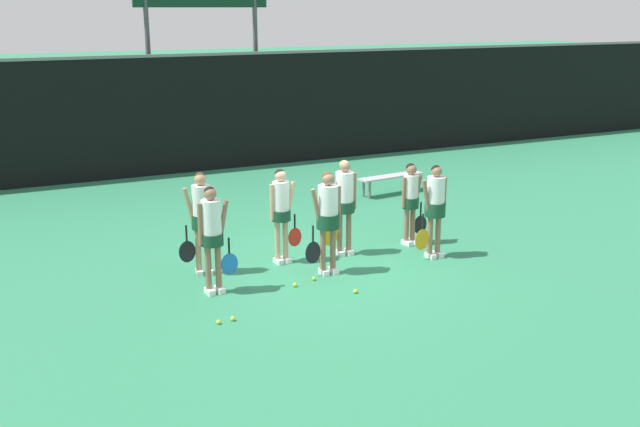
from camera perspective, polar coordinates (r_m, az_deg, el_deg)
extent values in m
plane|color=#2D7F56|center=(13.54, 0.17, -3.93)|extent=(140.00, 140.00, 0.00)
cube|color=black|center=(21.15, -10.42, 7.34)|extent=(60.00, 0.06, 3.20)
cube|color=slate|center=(20.99, -10.64, 11.78)|extent=(60.00, 0.08, 0.08)
cylinder|color=#515156|center=(22.28, -12.89, 10.85)|extent=(0.14, 0.14, 5.70)
cylinder|color=#515156|center=(23.25, -4.91, 11.35)|extent=(0.14, 0.14, 5.70)
cube|color=#B2B2B7|center=(18.63, 5.43, 2.84)|extent=(1.83, 0.57, 0.04)
cylinder|color=slate|center=(19.23, 6.91, 2.48)|extent=(0.06, 0.06, 0.43)
cylinder|color=slate|center=(19.04, 7.40, 2.34)|extent=(0.06, 0.06, 0.43)
cylinder|color=slate|center=(18.34, 3.34, 1.94)|extent=(0.06, 0.06, 0.43)
cylinder|color=slate|center=(18.15, 3.81, 1.78)|extent=(0.06, 0.06, 0.43)
cylinder|color=#8C664C|center=(12.28, -7.76, -4.07)|extent=(0.10, 0.10, 0.84)
cylinder|color=#8C664C|center=(12.22, -8.52, -4.20)|extent=(0.10, 0.10, 0.84)
cube|color=white|center=(12.39, -7.64, -5.75)|extent=(0.13, 0.25, 0.09)
cube|color=white|center=(12.32, -8.40, -5.89)|extent=(0.13, 0.25, 0.09)
cylinder|color=#16422B|center=(12.10, -8.23, -1.95)|extent=(0.37, 0.37, 0.19)
cylinder|color=white|center=(12.01, -8.28, -0.63)|extent=(0.32, 0.32, 0.71)
sphere|color=#8C664C|center=(11.90, -8.36, 1.48)|extent=(0.20, 0.20, 0.20)
sphere|color=black|center=(11.91, -8.41, 1.62)|extent=(0.18, 0.18, 0.18)
cylinder|color=#8C664C|center=(12.09, -7.40, -0.55)|extent=(0.22, 0.09, 0.68)
cylinder|color=#8C664C|center=(11.95, -9.12, -0.82)|extent=(0.08, 0.08, 0.68)
cylinder|color=black|center=(12.23, -6.96, -2.44)|extent=(0.03, 0.03, 0.26)
ellipsoid|color=blue|center=(12.33, -6.91, -3.83)|extent=(0.29, 0.03, 0.36)
cylinder|color=#8C664C|center=(13.03, 0.99, -2.72)|extent=(0.10, 0.10, 0.86)
cylinder|color=#8C664C|center=(12.95, 0.22, -2.83)|extent=(0.10, 0.10, 0.86)
cube|color=white|center=(13.13, 1.04, -4.36)|extent=(0.11, 0.24, 0.09)
cube|color=white|center=(13.05, 0.28, -4.48)|extent=(0.11, 0.24, 0.09)
cylinder|color=#16422B|center=(12.84, 0.61, -0.57)|extent=(0.40, 0.40, 0.26)
cylinder|color=white|center=(12.77, 0.62, 0.59)|extent=(0.35, 0.35, 0.72)
sphere|color=#8C664C|center=(12.66, 0.62, 2.63)|extent=(0.22, 0.22, 0.22)
sphere|color=#4C331E|center=(12.67, 0.58, 2.77)|extent=(0.20, 0.20, 0.20)
cylinder|color=#8C664C|center=(12.68, -0.25, 0.43)|extent=(0.22, 0.08, 0.68)
cylinder|color=#8C664C|center=(12.86, 1.43, 0.64)|extent=(0.08, 0.08, 0.68)
cylinder|color=black|center=(12.75, -0.54, -1.54)|extent=(0.03, 0.03, 0.29)
ellipsoid|color=black|center=(12.86, -0.54, -3.00)|extent=(0.29, 0.03, 0.40)
cylinder|color=#8C664C|center=(14.06, 8.97, -1.62)|extent=(0.10, 0.10, 0.83)
cylinder|color=#8C664C|center=(13.95, 8.38, -1.73)|extent=(0.10, 0.10, 0.83)
cube|color=white|center=(14.15, 8.98, -3.08)|extent=(0.12, 0.25, 0.09)
cube|color=white|center=(14.04, 8.40, -3.20)|extent=(0.12, 0.25, 0.09)
cylinder|color=#16422B|center=(13.86, 8.76, 0.32)|extent=(0.38, 0.38, 0.26)
cylinder|color=white|center=(13.80, 8.80, 1.36)|extent=(0.33, 0.33, 0.70)
sphere|color=#8C664C|center=(13.70, 8.88, 3.18)|extent=(0.20, 0.20, 0.20)
sphere|color=black|center=(13.71, 8.83, 3.30)|extent=(0.18, 0.18, 0.18)
cylinder|color=#8C664C|center=(13.68, 8.12, 1.21)|extent=(0.22, 0.09, 0.67)
cylinder|color=#8C664C|center=(13.92, 9.44, 1.40)|extent=(0.08, 0.08, 0.67)
cylinder|color=black|center=(13.73, 7.84, -0.60)|extent=(0.03, 0.03, 0.29)
ellipsoid|color=orange|center=(13.83, 7.78, -1.99)|extent=(0.30, 0.03, 0.40)
cylinder|color=tan|center=(13.13, -8.51, -2.76)|extent=(0.10, 0.10, 0.86)
cylinder|color=tan|center=(13.12, -9.26, -2.82)|extent=(0.10, 0.10, 0.86)
cube|color=white|center=(13.23, -8.43, -4.38)|extent=(0.15, 0.26, 0.09)
cube|color=white|center=(13.21, -9.17, -4.44)|extent=(0.15, 0.26, 0.09)
cylinder|color=#16422B|center=(12.97, -8.98, -0.62)|extent=(0.36, 0.36, 0.25)
cylinder|color=white|center=(12.90, -9.03, 0.56)|extent=(0.31, 0.31, 0.73)
sphere|color=tan|center=(12.79, -9.12, 2.58)|extent=(0.20, 0.20, 0.20)
sphere|color=#4C331E|center=(12.80, -9.13, 2.70)|extent=(0.19, 0.19, 0.19)
cylinder|color=tan|center=(12.89, -9.90, 0.45)|extent=(0.23, 0.12, 0.69)
cylinder|color=tan|center=(12.92, -8.21, 0.57)|extent=(0.08, 0.08, 0.69)
cylinder|color=black|center=(12.98, -10.15, -1.48)|extent=(0.03, 0.03, 0.28)
ellipsoid|color=black|center=(13.08, -10.08, -2.88)|extent=(0.30, 0.03, 0.39)
cylinder|color=tan|center=(13.61, -2.65, -2.03)|extent=(0.10, 0.10, 0.82)
cylinder|color=tan|center=(13.53, -3.26, -2.14)|extent=(0.10, 0.10, 0.82)
cube|color=white|center=(13.70, -2.57, -3.52)|extent=(0.13, 0.25, 0.09)
cube|color=white|center=(13.62, -3.18, -3.64)|extent=(0.13, 0.25, 0.09)
cylinder|color=#16422B|center=(13.43, -2.98, -0.13)|extent=(0.35, 0.35, 0.19)
cylinder|color=white|center=(13.36, -3.00, 1.01)|extent=(0.30, 0.30, 0.69)
sphere|color=tan|center=(13.26, -3.03, 2.88)|extent=(0.21, 0.21, 0.21)
sphere|color=black|center=(13.27, -3.07, 3.01)|extent=(0.19, 0.19, 0.19)
cylinder|color=tan|center=(13.45, -2.29, 1.07)|extent=(0.22, 0.10, 0.65)
cylinder|color=tan|center=(13.28, -3.68, 0.85)|extent=(0.08, 0.08, 0.65)
cylinder|color=black|center=(13.58, -1.94, -0.58)|extent=(0.03, 0.03, 0.26)
ellipsoid|color=red|center=(13.67, -1.93, -1.81)|extent=(0.27, 0.03, 0.35)
cylinder|color=#8C664C|center=(14.04, 2.20, -1.41)|extent=(0.10, 0.10, 0.85)
cylinder|color=#8C664C|center=(13.96, 1.51, -1.49)|extent=(0.10, 0.10, 0.85)
cube|color=white|center=(14.13, 2.23, -2.92)|extent=(0.13, 0.25, 0.09)
cube|color=white|center=(14.05, 1.55, -3.01)|extent=(0.13, 0.25, 0.09)
cylinder|color=#16422B|center=(13.86, 1.87, 0.53)|extent=(0.39, 0.39, 0.21)
cylinder|color=white|center=(13.79, 1.88, 1.70)|extent=(0.34, 0.34, 0.73)
sphere|color=#8C664C|center=(13.69, 1.90, 3.58)|extent=(0.20, 0.20, 0.20)
sphere|color=#D8B772|center=(13.70, 1.87, 3.70)|extent=(0.18, 0.18, 0.18)
cylinder|color=#8C664C|center=(13.71, 1.09, 1.57)|extent=(0.22, 0.09, 0.69)
cylinder|color=#8C664C|center=(13.87, 2.63, 1.72)|extent=(0.08, 0.08, 0.69)
cylinder|color=black|center=(13.78, 0.81, -0.29)|extent=(0.03, 0.03, 0.29)
ellipsoid|color=orange|center=(13.88, 0.80, -1.68)|extent=(0.31, 0.03, 0.41)
cylinder|color=#8C664C|center=(14.76, 7.07, -0.84)|extent=(0.10, 0.10, 0.77)
cylinder|color=#8C664C|center=(14.66, 6.61, -0.94)|extent=(0.10, 0.10, 0.77)
cube|color=white|center=(14.84, 7.10, -2.12)|extent=(0.15, 0.25, 0.09)
cube|color=white|center=(14.74, 6.65, -2.23)|extent=(0.15, 0.25, 0.09)
cylinder|color=#16422B|center=(14.59, 6.90, 0.83)|extent=(0.33, 0.33, 0.21)
cylinder|color=white|center=(14.53, 6.93, 1.74)|extent=(0.29, 0.29, 0.62)
sphere|color=#8C664C|center=(14.44, 6.98, 3.35)|extent=(0.21, 0.21, 0.21)
sphere|color=black|center=(14.45, 6.93, 3.46)|extent=(0.19, 0.19, 0.19)
cylinder|color=#8C664C|center=(14.66, 7.46, 1.79)|extent=(0.21, 0.11, 0.60)
cylinder|color=#8C664C|center=(14.43, 6.41, 1.60)|extent=(0.08, 0.08, 0.59)
cylinder|color=black|center=(14.79, 7.69, 0.36)|extent=(0.03, 0.03, 0.28)
ellipsoid|color=black|center=(14.88, 7.64, -0.87)|extent=(0.30, 0.03, 0.38)
sphere|color=#CCE033|center=(12.78, -0.48, -4.98)|extent=(0.07, 0.07, 0.07)
sphere|color=#CCE033|center=(11.28, -6.66, -7.96)|extent=(0.07, 0.07, 0.07)
sphere|color=#CCE033|center=(11.19, -7.74, -8.19)|extent=(0.07, 0.07, 0.07)
sphere|color=#CCE033|center=(12.24, 2.72, -5.94)|extent=(0.07, 0.07, 0.07)
sphere|color=#CCE033|center=(12.50, -1.92, -5.45)|extent=(0.07, 0.07, 0.07)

